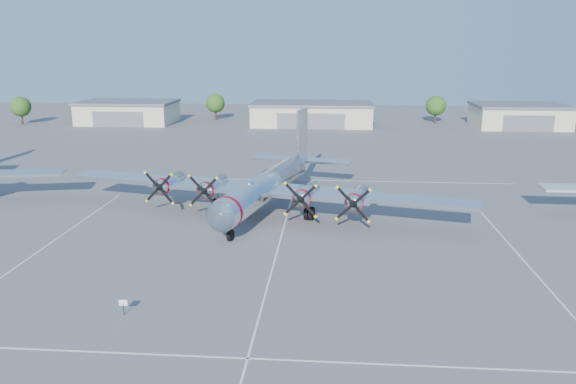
# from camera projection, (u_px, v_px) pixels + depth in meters

# --- Properties ---
(ground) EXTENTS (260.00, 260.00, 0.00)m
(ground) POSITION_uv_depth(u_px,v_px,m) (281.00, 239.00, 55.30)
(ground) COLOR #4F4F51
(ground) RESTS_ON ground
(parking_lines) EXTENTS (60.00, 50.08, 0.01)m
(parking_lines) POSITION_uv_depth(u_px,v_px,m) (279.00, 245.00, 53.61)
(parking_lines) COLOR silver
(parking_lines) RESTS_ON ground
(hangar_west) EXTENTS (22.60, 14.60, 5.40)m
(hangar_west) POSITION_uv_depth(u_px,v_px,m) (128.00, 112.00, 137.10)
(hangar_west) COLOR beige
(hangar_west) RESTS_ON ground
(hangar_center) EXTENTS (28.60, 14.60, 5.40)m
(hangar_center) POSITION_uv_depth(u_px,v_px,m) (312.00, 114.00, 133.67)
(hangar_center) COLOR beige
(hangar_center) RESTS_ON ground
(hangar_east) EXTENTS (20.60, 14.60, 5.40)m
(hangar_east) POSITION_uv_depth(u_px,v_px,m) (519.00, 116.00, 130.01)
(hangar_east) COLOR beige
(hangar_east) RESTS_ON ground
(tree_far_west) EXTENTS (4.80, 4.80, 6.64)m
(tree_far_west) POSITION_uv_depth(u_px,v_px,m) (21.00, 107.00, 134.80)
(tree_far_west) COLOR #382619
(tree_far_west) RESTS_ON ground
(tree_west) EXTENTS (4.80, 4.80, 6.64)m
(tree_west) POSITION_uv_depth(u_px,v_px,m) (215.00, 103.00, 142.94)
(tree_west) COLOR #382619
(tree_west) RESTS_ON ground
(tree_east) EXTENTS (4.80, 4.80, 6.64)m
(tree_east) POSITION_uv_depth(u_px,v_px,m) (436.00, 106.00, 136.82)
(tree_east) COLOR #382619
(tree_east) RESTS_ON ground
(main_bomber_b29) EXTENTS (52.47, 41.60, 10.26)m
(main_bomber_b29) POSITION_uv_depth(u_px,v_px,m) (268.00, 211.00, 64.68)
(main_bomber_b29) COLOR silver
(main_bomber_b29) RESTS_ON ground
(info_placard) EXTENTS (0.61, 0.10, 1.16)m
(info_placard) POSITION_uv_depth(u_px,v_px,m) (123.00, 304.00, 39.40)
(info_placard) COLOR black
(info_placard) RESTS_ON ground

